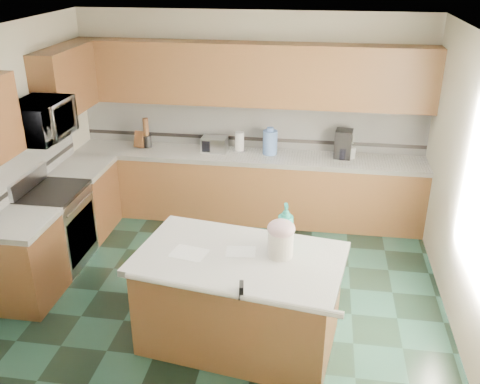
# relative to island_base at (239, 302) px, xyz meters

# --- Properties ---
(floor) EXTENTS (4.60, 4.60, 0.00)m
(floor) POSITION_rel_island_base_xyz_m (-0.28, 0.56, -0.43)
(floor) COLOR black
(floor) RESTS_ON ground
(ceiling) EXTENTS (4.60, 4.60, 0.00)m
(ceiling) POSITION_rel_island_base_xyz_m (-0.28, 0.56, 2.27)
(ceiling) COLOR white
(ceiling) RESTS_ON ground
(wall_back) EXTENTS (4.60, 0.04, 2.70)m
(wall_back) POSITION_rel_island_base_xyz_m (-0.28, 2.88, 0.92)
(wall_back) COLOR beige
(wall_back) RESTS_ON ground
(wall_front) EXTENTS (4.60, 0.04, 2.70)m
(wall_front) POSITION_rel_island_base_xyz_m (-0.28, -1.76, 0.92)
(wall_front) COLOR beige
(wall_front) RESTS_ON ground
(wall_right) EXTENTS (0.04, 4.60, 2.70)m
(wall_right) POSITION_rel_island_base_xyz_m (2.04, 0.56, 0.92)
(wall_right) COLOR beige
(wall_right) RESTS_ON ground
(back_base_cab) EXTENTS (4.60, 0.60, 0.86)m
(back_base_cab) POSITION_rel_island_base_xyz_m (-0.28, 2.56, 0.00)
(back_base_cab) COLOR #442714
(back_base_cab) RESTS_ON ground
(back_countertop) EXTENTS (4.60, 0.64, 0.06)m
(back_countertop) POSITION_rel_island_base_xyz_m (-0.28, 2.56, 0.46)
(back_countertop) COLOR white
(back_countertop) RESTS_ON back_base_cab
(back_upper_cab) EXTENTS (4.60, 0.33, 0.78)m
(back_upper_cab) POSITION_rel_island_base_xyz_m (-0.28, 2.69, 1.51)
(back_upper_cab) COLOR #442714
(back_upper_cab) RESTS_ON wall_back
(back_backsplash) EXTENTS (4.60, 0.02, 0.63)m
(back_backsplash) POSITION_rel_island_base_xyz_m (-0.28, 2.84, 0.81)
(back_backsplash) COLOR silver
(back_backsplash) RESTS_ON back_countertop
(back_accent_band) EXTENTS (4.60, 0.01, 0.05)m
(back_accent_band) POSITION_rel_island_base_xyz_m (-0.28, 2.84, 0.61)
(back_accent_band) COLOR black
(back_accent_band) RESTS_ON back_countertop
(left_base_cab_rear) EXTENTS (0.60, 0.82, 0.86)m
(left_base_cab_rear) POSITION_rel_island_base_xyz_m (-2.28, 1.85, 0.00)
(left_base_cab_rear) COLOR #442714
(left_base_cab_rear) RESTS_ON ground
(left_counter_rear) EXTENTS (0.64, 0.82, 0.06)m
(left_counter_rear) POSITION_rel_island_base_xyz_m (-2.28, 1.85, 0.46)
(left_counter_rear) COLOR white
(left_counter_rear) RESTS_ON left_base_cab_rear
(left_base_cab_front) EXTENTS (0.60, 0.72, 0.86)m
(left_base_cab_front) POSITION_rel_island_base_xyz_m (-2.28, 0.32, 0.00)
(left_base_cab_front) COLOR #442714
(left_base_cab_front) RESTS_ON ground
(left_counter_front) EXTENTS (0.64, 0.72, 0.06)m
(left_counter_front) POSITION_rel_island_base_xyz_m (-2.28, 0.32, 0.46)
(left_counter_front) COLOR white
(left_counter_front) RESTS_ON left_base_cab_front
(left_backsplash) EXTENTS (0.02, 2.30, 0.63)m
(left_backsplash) POSITION_rel_island_base_xyz_m (-2.57, 1.11, 0.81)
(left_backsplash) COLOR silver
(left_backsplash) RESTS_ON wall_left
(left_accent_band) EXTENTS (0.01, 2.30, 0.05)m
(left_accent_band) POSITION_rel_island_base_xyz_m (-2.57, 1.11, 0.61)
(left_accent_band) COLOR black
(left_accent_band) RESTS_ON wall_left
(left_upper_cab_rear) EXTENTS (0.33, 1.09, 0.78)m
(left_upper_cab_rear) POSITION_rel_island_base_xyz_m (-2.42, 1.98, 1.51)
(left_upper_cab_rear) COLOR #442714
(left_upper_cab_rear) RESTS_ON wall_left
(range_body) EXTENTS (0.60, 0.76, 0.88)m
(range_body) POSITION_rel_island_base_xyz_m (-2.28, 1.06, 0.01)
(range_body) COLOR #B7B7BC
(range_body) RESTS_ON ground
(range_oven_door) EXTENTS (0.02, 0.68, 0.55)m
(range_oven_door) POSITION_rel_island_base_xyz_m (-1.99, 1.06, -0.03)
(range_oven_door) COLOR black
(range_oven_door) RESTS_ON range_body
(range_cooktop) EXTENTS (0.62, 0.78, 0.04)m
(range_cooktop) POSITION_rel_island_base_xyz_m (-2.28, 1.06, 0.47)
(range_cooktop) COLOR black
(range_cooktop) RESTS_ON range_body
(range_handle) EXTENTS (0.02, 0.66, 0.02)m
(range_handle) POSITION_rel_island_base_xyz_m (-1.96, 1.06, 0.35)
(range_handle) COLOR #B7B7BC
(range_handle) RESTS_ON range_body
(range_backguard) EXTENTS (0.06, 0.76, 0.18)m
(range_backguard) POSITION_rel_island_base_xyz_m (-2.54, 1.06, 0.59)
(range_backguard) COLOR #B7B7BC
(range_backguard) RESTS_ON range_body
(microwave) EXTENTS (0.50, 0.73, 0.41)m
(microwave) POSITION_rel_island_base_xyz_m (-2.28, 1.06, 1.30)
(microwave) COLOR #B7B7BC
(microwave) RESTS_ON wall_left
(island_base) EXTENTS (1.83, 1.22, 0.86)m
(island_base) POSITION_rel_island_base_xyz_m (0.00, 0.00, 0.00)
(island_base) COLOR #442714
(island_base) RESTS_ON ground
(island_top) EXTENTS (1.95, 1.34, 0.06)m
(island_top) POSITION_rel_island_base_xyz_m (0.00, 0.00, 0.46)
(island_top) COLOR white
(island_top) RESTS_ON island_base
(island_bullnose) EXTENTS (1.79, 0.33, 0.06)m
(island_bullnose) POSITION_rel_island_base_xyz_m (0.00, -0.54, 0.46)
(island_bullnose) COLOR white
(island_bullnose) RESTS_ON island_base
(treat_jar) EXTENTS (0.22, 0.22, 0.23)m
(treat_jar) POSITION_rel_island_base_xyz_m (0.35, 0.06, 0.61)
(treat_jar) COLOR silver
(treat_jar) RESTS_ON island_top
(treat_jar_lid) EXTENTS (0.24, 0.24, 0.15)m
(treat_jar_lid) POSITION_rel_island_base_xyz_m (0.35, 0.06, 0.76)
(treat_jar_lid) COLOR #CBA2AC
(treat_jar_lid) RESTS_ON treat_jar
(treat_jar_knob) EXTENTS (0.08, 0.03, 0.03)m
(treat_jar_knob) POSITION_rel_island_base_xyz_m (0.35, 0.06, 0.81)
(treat_jar_knob) COLOR tan
(treat_jar_knob) RESTS_ON treat_jar_lid
(treat_jar_knob_end_l) EXTENTS (0.04, 0.04, 0.04)m
(treat_jar_knob_end_l) POSITION_rel_island_base_xyz_m (0.31, 0.06, 0.81)
(treat_jar_knob_end_l) COLOR tan
(treat_jar_knob_end_l) RESTS_ON treat_jar_lid
(treat_jar_knob_end_r) EXTENTS (0.04, 0.04, 0.04)m
(treat_jar_knob_end_r) POSITION_rel_island_base_xyz_m (0.39, 0.06, 0.81)
(treat_jar_knob_end_r) COLOR tan
(treat_jar_knob_end_r) RESTS_ON treat_jar_lid
(soap_bottle_island) EXTENTS (0.19, 0.19, 0.42)m
(soap_bottle_island) POSITION_rel_island_base_xyz_m (0.38, 0.23, 0.70)
(soap_bottle_island) COLOR teal
(soap_bottle_island) RESTS_ON island_top
(paper_sheet_a) EXTENTS (0.28, 0.22, 0.00)m
(paper_sheet_a) POSITION_rel_island_base_xyz_m (0.00, 0.07, 0.49)
(paper_sheet_a) COLOR white
(paper_sheet_a) RESTS_ON island_top
(paper_sheet_b) EXTENTS (0.35, 0.29, 0.00)m
(paper_sheet_b) POSITION_rel_island_base_xyz_m (-0.45, -0.02, 0.49)
(paper_sheet_b) COLOR white
(paper_sheet_b) RESTS_ON island_top
(clamp_body) EXTENTS (0.05, 0.12, 0.10)m
(clamp_body) POSITION_rel_island_base_xyz_m (0.10, -0.52, 0.50)
(clamp_body) COLOR black
(clamp_body) RESTS_ON island_top
(clamp_handle) EXTENTS (0.02, 0.08, 0.02)m
(clamp_handle) POSITION_rel_island_base_xyz_m (0.10, -0.59, 0.48)
(clamp_handle) COLOR black
(clamp_handle) RESTS_ON island_top
(knife_block) EXTENTS (0.16, 0.19, 0.25)m
(knife_block) POSITION_rel_island_base_xyz_m (-1.76, 2.61, 0.60)
(knife_block) COLOR #472814
(knife_block) RESTS_ON back_countertop
(utensil_crock) EXTENTS (0.13, 0.13, 0.16)m
(utensil_crock) POSITION_rel_island_base_xyz_m (-1.68, 2.64, 0.57)
(utensil_crock) COLOR black
(utensil_crock) RESTS_ON back_countertop
(utensil_bundle) EXTENTS (0.08, 0.08, 0.24)m
(utensil_bundle) POSITION_rel_island_base_xyz_m (-1.68, 2.64, 0.77)
(utensil_bundle) COLOR #472814
(utensil_bundle) RESTS_ON utensil_crock
(toaster_oven) EXTENTS (0.34, 0.24, 0.19)m
(toaster_oven) POSITION_rel_island_base_xyz_m (-0.74, 2.61, 0.59)
(toaster_oven) COLOR #B7B7BC
(toaster_oven) RESTS_ON back_countertop
(toaster_oven_door) EXTENTS (0.29, 0.01, 0.15)m
(toaster_oven_door) POSITION_rel_island_base_xyz_m (-0.74, 2.50, 0.59)
(toaster_oven_door) COLOR black
(toaster_oven_door) RESTS_ON toaster_oven
(paper_towel) EXTENTS (0.12, 0.12, 0.27)m
(paper_towel) POSITION_rel_island_base_xyz_m (-0.41, 2.66, 0.62)
(paper_towel) COLOR white
(paper_towel) RESTS_ON back_countertop
(paper_towel_base) EXTENTS (0.18, 0.18, 0.01)m
(paper_towel_base) POSITION_rel_island_base_xyz_m (-0.41, 2.66, 0.50)
(paper_towel_base) COLOR #B7B7BC
(paper_towel_base) RESTS_ON back_countertop
(water_jug) EXTENTS (0.19, 0.19, 0.31)m
(water_jug) POSITION_rel_island_base_xyz_m (0.00, 2.62, 0.65)
(water_jug) COLOR #5A80C8
(water_jug) RESTS_ON back_countertop
(water_jug_neck) EXTENTS (0.09, 0.09, 0.04)m
(water_jug_neck) POSITION_rel_island_base_xyz_m (0.00, 2.62, 0.83)
(water_jug_neck) COLOR #5A80C8
(water_jug_neck) RESTS_ON water_jug
(coffee_maker) EXTENTS (0.24, 0.26, 0.36)m
(coffee_maker) POSITION_rel_island_base_xyz_m (0.94, 2.64, 0.67)
(coffee_maker) COLOR black
(coffee_maker) RESTS_ON back_countertop
(coffee_carafe) EXTENTS (0.15, 0.15, 0.15)m
(coffee_carafe) POSITION_rel_island_base_xyz_m (0.94, 2.58, 0.56)
(coffee_carafe) COLOR black
(coffee_carafe) RESTS_ON back_countertop
(soap_bottle_back) EXTENTS (0.14, 0.14, 0.22)m
(soap_bottle_back) POSITION_rel_island_base_xyz_m (1.03, 2.61, 0.60)
(soap_bottle_back) COLOR white
(soap_bottle_back) RESTS_ON back_countertop
(soap_back_cap) EXTENTS (0.02, 0.02, 0.03)m
(soap_back_cap) POSITION_rel_island_base_xyz_m (1.03, 2.61, 0.73)
(soap_back_cap) COLOR red
(soap_back_cap) RESTS_ON soap_bottle_back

